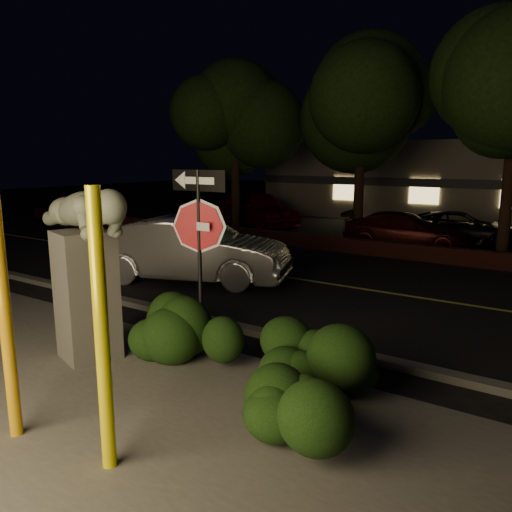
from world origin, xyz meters
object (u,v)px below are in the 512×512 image
Objects in this scene: sculpture at (85,254)px; parked_car_red at (256,208)px; parked_car_dark at (459,229)px; yellow_pole_right at (102,334)px; parked_car_darkred at (405,230)px; signpost at (199,227)px; silver_sedan at (191,250)px; yellow_pole_left at (5,319)px.

parked_car_red is at bearing 131.95° from sculpture.
sculpture is 0.56× the size of parked_car_red.
sculpture is 15.99m from parked_car_red.
parked_car_dark is (2.50, 14.25, -1.08)m from sculpture.
yellow_pole_right is 18.69m from parked_car_red.
parked_car_red is 9.11m from parked_car_dark.
parked_car_darkred is at bearing -81.35° from parked_car_red.
parked_car_red is 1.10× the size of parked_car_dark.
signpost reaches higher than parked_car_red.
silver_sedan is at bearing 131.70° from signpost.
yellow_pole_right is 3.08m from signpost.
yellow_pole_left is at bearing -171.57° from yellow_pole_right.
yellow_pole_right reaches higher than parked_car_darkred.
yellow_pole_left is 18.23m from parked_car_red.
yellow_pole_left is 0.63× the size of parked_car_dark.
parked_car_darkred is at bearing -40.71° from silver_sedan.
yellow_pole_left is at bearing -96.48° from signpost.
parked_car_darkred reaches higher than parked_car_dark.
yellow_pole_right is 14.59m from parked_car_darkred.
yellow_pole_left is 1.39m from yellow_pole_right.
parked_car_darkred is (-0.16, 14.69, -0.78)m from yellow_pole_left.
sculpture is 5.26m from silver_sedan.
yellow_pole_right is at bearing -69.77° from signpost.
sculpture is 0.63× the size of parked_car_darkred.
parked_car_dark is at bearing 83.99° from signpost.
yellow_pole_left is 0.95× the size of signpost.
yellow_pole_right is 16.03m from parked_car_dark.
signpost reaches higher than parked_car_dark.
parked_car_darkred is 2.14m from parked_car_dark.
yellow_pole_left is at bearing 172.87° from parked_car_darkred.
parked_car_darkred is (7.61, -1.80, -0.21)m from parked_car_red.
parked_car_darkred is at bearing 103.01° from sculpture.
parked_car_darkred is at bearing 90.64° from yellow_pole_left.
silver_sedan is at bearing -133.03° from parked_car_red.
parked_car_dark is (1.07, 13.21, -1.50)m from signpost.
yellow_pole_right is at bearing -17.22° from sculpture.
sculpture is 0.55× the size of silver_sedan.
parked_car_red is (-7.77, 16.49, -0.57)m from yellow_pole_left.
yellow_pole_right reaches higher than yellow_pole_left.
signpost is 1.08× the size of sculpture.
yellow_pole_right is 1.06× the size of sculpture.
yellow_pole_left is 16.28m from parked_car_dark.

